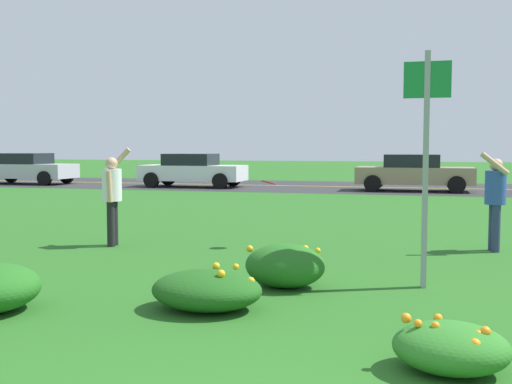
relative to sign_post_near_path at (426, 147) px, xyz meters
name	(u,v)px	position (x,y,z in m)	size (l,w,h in m)	color
ground_plane	(397,222)	(-0.59, 6.74, -1.75)	(120.00, 120.00, 0.00)	#26601E
highway_strip	(409,188)	(-0.59, 18.91, -1.74)	(120.00, 8.17, 0.01)	#2D2D30
highway_center_stripe	(409,188)	(-0.59, 18.91, -1.74)	(120.00, 0.16, 0.00)	yellow
daylily_clump_front_left	(207,290)	(-2.25, -1.68, -1.54)	(1.21, 0.97, 0.47)	#1E5619
daylily_clump_front_right	(451,347)	(0.20, -2.91, -1.55)	(0.90, 0.76, 0.44)	#2D7526
daylily_clump_mid_left	(285,266)	(-1.66, -0.44, -1.48)	(1.00, 0.82, 0.54)	#23661E
sign_post_near_path	(426,147)	(0.00, 0.00, 0.00)	(0.56, 0.10, 2.91)	#93969B
person_thrower_white_shirt	(112,193)	(-5.29, 1.88, -0.81)	(0.44, 0.53, 1.73)	silver
person_catcher_blue_shirt	(495,196)	(1.14, 3.05, -0.82)	(0.48, 0.54, 1.67)	#2D4C9E
frisbee_red	(268,182)	(-2.61, 2.48, -0.62)	(0.26, 0.26, 0.11)	red
car_silver_leftmost	(26,168)	(-18.04, 17.07, -1.01)	(4.50, 2.00, 1.45)	#B7BABF
car_white_center_left	(192,170)	(-9.69, 17.07, -1.01)	(4.50, 2.00, 1.45)	silver
car_tan_center_right	(414,172)	(-0.37, 17.07, -1.01)	(4.50, 2.00, 1.45)	#937F60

